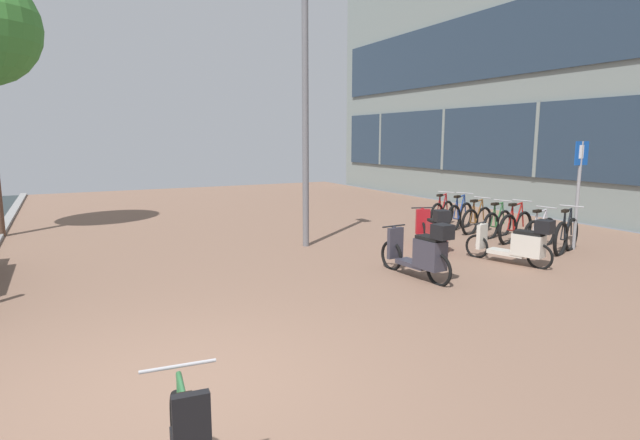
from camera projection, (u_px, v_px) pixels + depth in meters
ground at (317, 362)px, 5.51m from camera, size 21.00×40.00×0.13m
bicycle_rack_00 at (566, 236)px, 10.60m from camera, size 1.34×0.56×1.02m
bicycle_rack_01 at (540, 233)px, 11.14m from camera, size 1.26×0.48×0.92m
bicycle_rack_02 at (516, 227)px, 11.66m from camera, size 1.40×0.47×1.00m
bicycle_rack_03 at (497, 224)px, 12.26m from camera, size 1.25×0.47×0.93m
bicycle_rack_04 at (477, 220)px, 12.78m from camera, size 1.27×0.47×0.94m
bicycle_rack_05 at (460, 216)px, 13.33m from camera, size 1.34×0.58×0.99m
bicycle_rack_06 at (442, 214)px, 13.86m from camera, size 1.24×0.58×0.96m
scooter_near at (422, 253)px, 8.57m from camera, size 0.52×1.76×1.05m
scooter_mid at (433, 230)px, 10.81m from camera, size 0.81×1.66×0.96m
scooter_far at (519, 243)px, 9.56m from camera, size 0.82×1.69×0.94m
parking_sign at (579, 183)px, 10.72m from camera, size 0.40×0.07×2.33m
lamp_post at (305, 101)px, 10.80m from camera, size 0.20×0.52×5.70m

